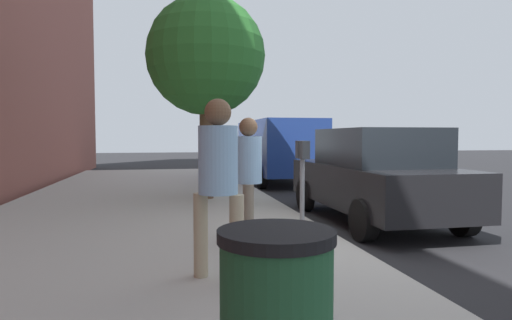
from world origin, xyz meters
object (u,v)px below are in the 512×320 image
Objects in this scene: parked_sedan_near at (374,175)px; parked_van_far at (278,147)px; parking_meter at (302,168)px; street_tree at (206,57)px; pedestrian_at_meter at (248,169)px; pedestrian_bystander at (218,172)px; traffic_signal at (217,109)px.

parked_van_far is (7.31, 0.00, 0.36)m from parked_sedan_near.
street_tree is at bearing 13.01° from parking_meter.
street_tree is at bearing 147.05° from parked_van_far.
pedestrian_at_meter is 5.02m from street_tree.
pedestrian_at_meter is at bearing 163.05° from parked_van_far.
parked_sedan_near is at bearing -51.10° from parking_meter.
pedestrian_bystander is (-1.50, 0.59, 0.09)m from pedestrian_at_meter.
parked_sedan_near is 7.31m from parked_van_far.
street_tree is (-4.50, 2.92, 2.24)m from parked_van_far.
traffic_signal is (9.14, -0.59, 1.41)m from pedestrian_at_meter.
parked_van_far is 1.09× the size of street_tree.
parking_meter is at bearing 16.98° from pedestrian_at_meter.
pedestrian_bystander is at bearing -100.82° from pedestrian_at_meter.
parking_meter is 0.39× the size of traffic_signal.
parked_van_far is at bearing -95.55° from traffic_signal.
parking_meter is at bearing -166.99° from street_tree.
street_tree is 4.86m from traffic_signal.
parking_meter is 2.47m from parked_sedan_near.
parked_van_far is at bearing 0.00° from parked_sedan_near.
parked_sedan_near is at bearing 41.65° from pedestrian_at_meter.
street_tree is 1.33× the size of traffic_signal.
parked_sedan_near is 0.85× the size of parked_van_far.
street_tree is at bearing 103.23° from pedestrian_at_meter.
street_tree is (5.93, -0.40, 2.24)m from pedestrian_bystander.
traffic_signal is (9.05, 0.22, 1.41)m from parking_meter.
parking_meter is 9.05m from parked_van_far.
parked_sedan_near reaches higher than parking_meter.
traffic_signal is (10.64, -1.18, 1.32)m from pedestrian_bystander.
pedestrian_bystander is 4.57m from parked_sedan_near.
pedestrian_bystander is (-1.58, 1.40, 0.09)m from parking_meter.
pedestrian_bystander is 10.95m from parked_van_far.
traffic_signal is (0.21, 2.13, 1.32)m from parked_van_far.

